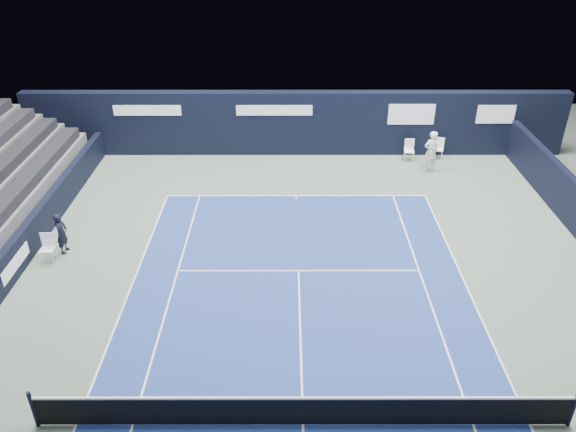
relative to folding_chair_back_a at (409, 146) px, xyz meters
name	(u,v)px	position (x,y,z in m)	size (l,w,h in m)	color
ground	(301,365)	(-5.46, -13.69, -0.69)	(48.00, 48.00, 0.00)	#56665B
court_surface	(303,425)	(-5.46, -15.69, -0.68)	(10.97, 23.77, 0.01)	navy
folding_chair_back_a	(409,146)	(0.00, 0.00, 0.00)	(0.49, 0.52, 1.03)	white
folding_chair_back_b	(439,147)	(1.47, 0.18, -0.11)	(0.56, 0.55, 1.02)	white
line_judge_chair	(47,245)	(-14.16, -8.59, -0.11)	(0.46, 0.45, 1.02)	white
line_judge	(62,233)	(-13.81, -8.08, 0.08)	(0.56, 0.37, 1.53)	black
court_markings	(303,425)	(-5.46, -15.69, -0.68)	(11.03, 23.83, 0.00)	white
tennis_net	(303,410)	(-5.46, -15.69, -0.18)	(12.90, 0.10, 1.10)	black
back_sponsor_wall	(295,123)	(-5.45, 0.81, 0.86)	(26.00, 0.63, 3.10)	black
side_barrier_left	(10,264)	(-14.96, -9.72, -0.09)	(0.33, 22.00, 1.20)	black
tennis_player	(431,151)	(0.71, -1.29, 0.28)	(0.81, 0.94, 1.94)	white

